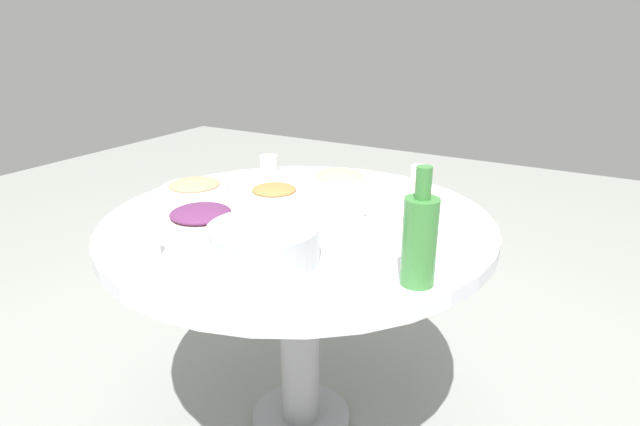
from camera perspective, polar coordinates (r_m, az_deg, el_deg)
The scene contains 12 objects.
ground at distance 2.03m, azimuth -2.03°, elevation -21.34°, with size 8.00×8.00×0.00m, color gray.
round_dining_table at distance 1.67m, azimuth -2.31°, elevation -4.07°, with size 1.18×1.18×0.77m.
rice_bowl at distance 1.33m, azimuth -6.08°, elevation -3.14°, with size 0.28×0.28×0.10m.
soup_bowl at distance 1.60m, azimuth 9.86°, elevation 0.04°, with size 0.28×0.27×0.06m.
dish_noodles at distance 1.97m, azimuth 1.95°, elevation 3.88°, with size 0.22×0.22×0.04m.
dish_tofu_braise at distance 1.81m, azimuth -4.94°, elevation 2.26°, with size 0.21×0.21×0.04m.
dish_shrimp at distance 1.90m, azimuth -13.30°, elevation 2.72°, with size 0.23×0.23×0.04m.
dish_eggplant at distance 1.62m, azimuth -12.65°, elevation -0.30°, with size 0.23×0.23×0.05m.
green_bottle at distance 1.20m, azimuth 10.64°, elevation -2.69°, with size 0.08×0.08×0.28m.
tea_cup_near at distance 1.95m, azimuth 10.68°, elevation 3.91°, with size 0.07×0.07×0.07m, color white.
tea_cup_far at distance 1.43m, azimuth -18.16°, elevation -3.30°, with size 0.07×0.07×0.05m, color silver.
tea_cup_side at distance 2.12m, azimuth -5.50°, elevation 5.34°, with size 0.07×0.07×0.06m, color beige.
Camera 1 is at (0.81, -1.28, 1.35)m, focal length 29.85 mm.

